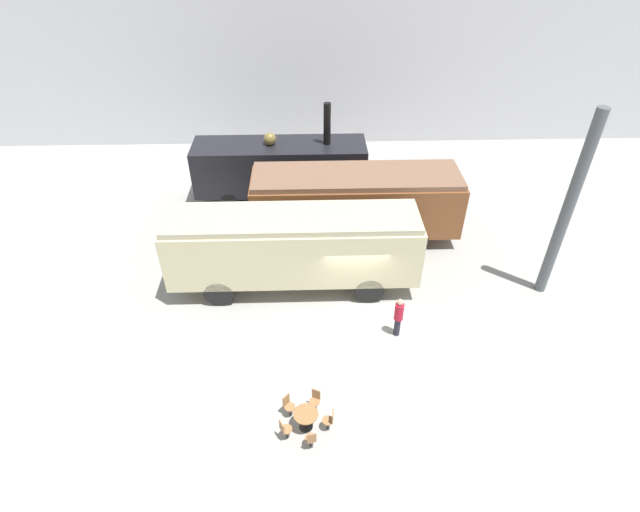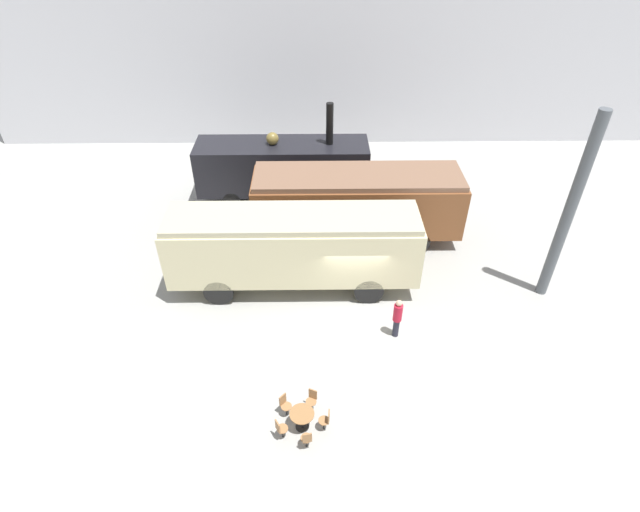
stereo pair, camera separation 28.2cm
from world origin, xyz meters
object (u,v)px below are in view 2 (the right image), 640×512
passenger_coach_wooden (357,201)px  visitor_person (397,317)px  cafe_table_near (302,417)px  steam_locomotive (283,166)px  cafe_chair_0 (326,419)px  passenger_coach_vintage (293,245)px

passenger_coach_wooden → visitor_person: bearing=-80.8°
cafe_table_near → visitor_person: bearing=48.5°
steam_locomotive → cafe_chair_0: 14.67m
passenger_coach_wooden → visitor_person: passenger_coach_wooden is taller
cafe_table_near → cafe_chair_0: size_ratio=0.91×
steam_locomotive → passenger_coach_wooden: bearing=-45.5°
passenger_coach_wooden → steam_locomotive: bearing=134.5°
cafe_chair_0 → passenger_coach_vintage: bearing=-74.4°
cafe_table_near → visitor_person: size_ratio=0.44×
passenger_coach_vintage → cafe_table_near: passenger_coach_vintage is taller
steam_locomotive → cafe_chair_0: (1.97, -14.47, -1.37)m
passenger_coach_vintage → cafe_chair_0: (1.19, -7.09, -1.63)m
cafe_chair_0 → visitor_person: visitor_person is taller
passenger_coach_vintage → cafe_table_near: 7.20m
steam_locomotive → passenger_coach_wooden: steam_locomotive is taller
passenger_coach_wooden → cafe_table_near: 11.05m
visitor_person → cafe_chair_0: bearing=-124.1°
cafe_table_near → steam_locomotive: bearing=94.8°
steam_locomotive → passenger_coach_vintage: (0.79, -7.38, 0.26)m
passenger_coach_vintage → cafe_chair_0: passenger_coach_vintage is taller
passenger_coach_wooden → cafe_table_near: passenger_coach_wooden is taller
cafe_table_near → cafe_chair_0: 0.77m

